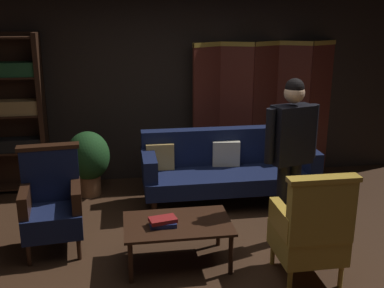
{
  "coord_description": "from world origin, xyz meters",
  "views": [
    {
      "loc": [
        -0.73,
        -3.84,
        2.35
      ],
      "look_at": [
        0.0,
        0.8,
        0.95
      ],
      "focal_mm": 43.26,
      "sensor_mm": 36.0,
      "label": 1
    }
  ],
  "objects_px": {
    "potted_plant": "(88,159)",
    "book_red_leather": "(163,220)",
    "velvet_couch": "(228,165)",
    "coffee_table": "(178,227)",
    "bookshelf": "(8,112)",
    "standing_figure": "(291,147)",
    "book_navy_cloth": "(163,224)",
    "folding_screen": "(264,108)",
    "armchair_gilt_accent": "(311,230)",
    "armchair_wing_left": "(52,203)"
  },
  "relations": [
    {
      "from": "potted_plant",
      "to": "book_red_leather",
      "type": "height_order",
      "value": "potted_plant"
    },
    {
      "from": "velvet_couch",
      "to": "coffee_table",
      "type": "xyz_separation_m",
      "value": [
        -0.8,
        -1.41,
        -0.08
      ]
    },
    {
      "from": "bookshelf",
      "to": "velvet_couch",
      "type": "height_order",
      "value": "bookshelf"
    },
    {
      "from": "bookshelf",
      "to": "standing_figure",
      "type": "xyz_separation_m",
      "value": [
        3.06,
        -1.89,
        -0.04
      ]
    },
    {
      "from": "coffee_table",
      "to": "book_navy_cloth",
      "type": "xyz_separation_m",
      "value": [
        -0.14,
        -0.05,
        0.07
      ]
    },
    {
      "from": "potted_plant",
      "to": "book_navy_cloth",
      "type": "relative_size",
      "value": 3.47
    },
    {
      "from": "bookshelf",
      "to": "standing_figure",
      "type": "bearing_deg",
      "value": -31.66
    },
    {
      "from": "folding_screen",
      "to": "armchair_gilt_accent",
      "type": "bearing_deg",
      "value": -98.54
    },
    {
      "from": "armchair_gilt_accent",
      "to": "armchair_wing_left",
      "type": "xyz_separation_m",
      "value": [
        -2.3,
        0.94,
        0.0
      ]
    },
    {
      "from": "velvet_couch",
      "to": "armchair_gilt_accent",
      "type": "height_order",
      "value": "armchair_gilt_accent"
    },
    {
      "from": "folding_screen",
      "to": "bookshelf",
      "type": "height_order",
      "value": "bookshelf"
    },
    {
      "from": "coffee_table",
      "to": "potted_plant",
      "type": "relative_size",
      "value": 1.19
    },
    {
      "from": "folding_screen",
      "to": "armchair_wing_left",
      "type": "distance_m",
      "value": 3.28
    },
    {
      "from": "book_red_leather",
      "to": "armchair_gilt_accent",
      "type": "bearing_deg",
      "value": -18.02
    },
    {
      "from": "bookshelf",
      "to": "armchair_gilt_accent",
      "type": "xyz_separation_m",
      "value": [
        3.01,
        -2.61,
        -0.58
      ]
    },
    {
      "from": "bookshelf",
      "to": "coffee_table",
      "type": "bearing_deg",
      "value": -48.57
    },
    {
      "from": "bookshelf",
      "to": "armchair_gilt_accent",
      "type": "relative_size",
      "value": 1.97
    },
    {
      "from": "bookshelf",
      "to": "book_red_leather",
      "type": "height_order",
      "value": "bookshelf"
    },
    {
      "from": "folding_screen",
      "to": "book_red_leather",
      "type": "bearing_deg",
      "value": -125.8
    },
    {
      "from": "velvet_couch",
      "to": "book_red_leather",
      "type": "bearing_deg",
      "value": -122.95
    },
    {
      "from": "coffee_table",
      "to": "velvet_couch",
      "type": "bearing_deg",
      "value": 60.24
    },
    {
      "from": "coffee_table",
      "to": "book_red_leather",
      "type": "distance_m",
      "value": 0.18
    },
    {
      "from": "armchair_gilt_accent",
      "to": "book_navy_cloth",
      "type": "distance_m",
      "value": 1.32
    },
    {
      "from": "folding_screen",
      "to": "potted_plant",
      "type": "xyz_separation_m",
      "value": [
        -2.44,
        -0.41,
        -0.5
      ]
    },
    {
      "from": "velvet_couch",
      "to": "potted_plant",
      "type": "height_order",
      "value": "velvet_couch"
    },
    {
      "from": "bookshelf",
      "to": "book_red_leather",
      "type": "xyz_separation_m",
      "value": [
        1.75,
        -2.2,
        -0.59
      ]
    },
    {
      "from": "bookshelf",
      "to": "armchair_wing_left",
      "type": "xyz_separation_m",
      "value": [
        0.71,
        -1.67,
        -0.58
      ]
    },
    {
      "from": "book_navy_cloth",
      "to": "folding_screen",
      "type": "bearing_deg",
      "value": 54.2
    },
    {
      "from": "coffee_table",
      "to": "book_navy_cloth",
      "type": "bearing_deg",
      "value": -159.85
    },
    {
      "from": "armchair_wing_left",
      "to": "coffee_table",
      "type": "bearing_deg",
      "value": -21.92
    },
    {
      "from": "folding_screen",
      "to": "standing_figure",
      "type": "xyz_separation_m",
      "value": [
        -0.36,
        -1.99,
        0.04
      ]
    },
    {
      "from": "folding_screen",
      "to": "bookshelf",
      "type": "distance_m",
      "value": 3.42
    },
    {
      "from": "bookshelf",
      "to": "armchair_wing_left",
      "type": "relative_size",
      "value": 1.97
    },
    {
      "from": "armchair_gilt_accent",
      "to": "armchair_wing_left",
      "type": "bearing_deg",
      "value": 157.83
    },
    {
      "from": "folding_screen",
      "to": "armchair_gilt_accent",
      "type": "distance_m",
      "value": 2.79
    },
    {
      "from": "armchair_gilt_accent",
      "to": "coffee_table",
      "type": "bearing_deg",
      "value": 157.56
    },
    {
      "from": "armchair_gilt_accent",
      "to": "potted_plant",
      "type": "bearing_deg",
      "value": 131.43
    },
    {
      "from": "armchair_wing_left",
      "to": "book_red_leather",
      "type": "distance_m",
      "value": 1.18
    },
    {
      "from": "folding_screen",
      "to": "armchair_wing_left",
      "type": "height_order",
      "value": "folding_screen"
    },
    {
      "from": "armchair_gilt_accent",
      "to": "book_red_leather",
      "type": "relative_size",
      "value": 4.26
    },
    {
      "from": "velvet_couch",
      "to": "armchair_gilt_accent",
      "type": "distance_m",
      "value": 1.89
    },
    {
      "from": "armchair_gilt_accent",
      "to": "potted_plant",
      "type": "relative_size",
      "value": 1.23
    },
    {
      "from": "book_red_leather",
      "to": "armchair_wing_left",
      "type": "bearing_deg",
      "value": 153.17
    },
    {
      "from": "folding_screen",
      "to": "armchair_wing_left",
      "type": "bearing_deg",
      "value": -146.82
    },
    {
      "from": "armchair_wing_left",
      "to": "book_navy_cloth",
      "type": "xyz_separation_m",
      "value": [
        1.05,
        -0.53,
        -0.05
      ]
    },
    {
      "from": "armchair_wing_left",
      "to": "standing_figure",
      "type": "distance_m",
      "value": 2.42
    },
    {
      "from": "standing_figure",
      "to": "folding_screen",
      "type": "bearing_deg",
      "value": 79.88
    },
    {
      "from": "potted_plant",
      "to": "bookshelf",
      "type": "bearing_deg",
      "value": 162.48
    },
    {
      "from": "book_navy_cloth",
      "to": "book_red_leather",
      "type": "relative_size",
      "value": 0.99
    },
    {
      "from": "folding_screen",
      "to": "bookshelf",
      "type": "bearing_deg",
      "value": -178.28
    }
  ]
}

